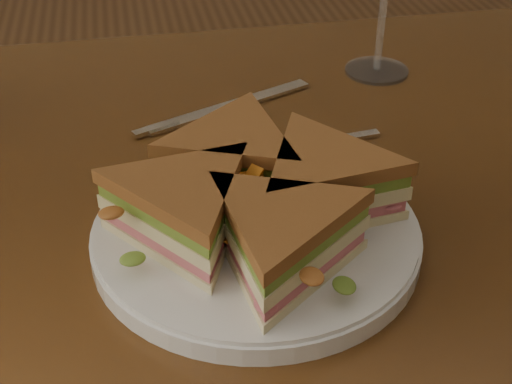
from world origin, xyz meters
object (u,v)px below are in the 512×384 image
Objects in this scene: plate at (256,235)px; table at (219,291)px; spoon at (249,153)px; knife at (219,110)px; sandwich_wedges at (256,197)px.

table is at bearing 114.36° from plate.
knife is at bearing 91.89° from spoon.
table is at bearing -122.63° from knife.
knife reaches higher than table.
table is 5.91× the size of knife.
sandwich_wedges is (0.03, -0.06, 0.14)m from table.
table is at bearing 114.36° from sandwich_wedges.
knife is at bearing 88.97° from sandwich_wedges.
plate is 0.97× the size of sandwich_wedges.
sandwich_wedges reaches higher than knife.
spoon is (0.02, 0.13, -0.04)m from sandwich_wedges.
knife is (-0.01, 0.10, -0.00)m from spoon.
plate reaches higher than table.
sandwich_wedges is at bearing -104.80° from spoon.
spoon is at bearing 81.91° from plate.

